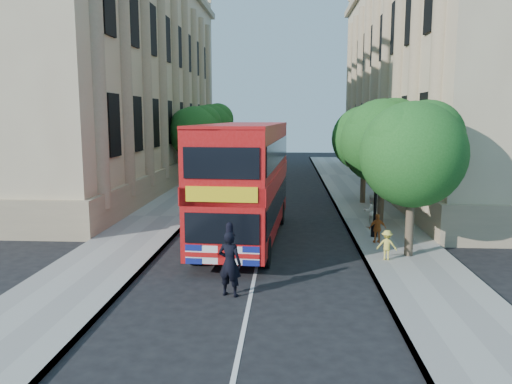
% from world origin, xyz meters
% --- Properties ---
extents(ground, '(120.00, 120.00, 0.00)m').
position_xyz_m(ground, '(0.00, 0.00, 0.00)').
color(ground, black).
rests_on(ground, ground).
extents(pavement_right, '(3.50, 80.00, 0.12)m').
position_xyz_m(pavement_right, '(5.75, 10.00, 0.06)').
color(pavement_right, gray).
rests_on(pavement_right, ground).
extents(pavement_left, '(3.50, 80.00, 0.12)m').
position_xyz_m(pavement_left, '(-5.75, 10.00, 0.06)').
color(pavement_left, gray).
rests_on(pavement_left, ground).
extents(building_right, '(12.00, 38.00, 18.00)m').
position_xyz_m(building_right, '(13.80, 24.00, 9.00)').
color(building_right, tan).
rests_on(building_right, ground).
extents(building_left, '(12.00, 38.00, 18.00)m').
position_xyz_m(building_left, '(-13.80, 24.00, 9.00)').
color(building_left, tan).
rests_on(building_left, ground).
extents(tree_right_near, '(4.00, 4.00, 6.08)m').
position_xyz_m(tree_right_near, '(5.84, 3.03, 4.25)').
color(tree_right_near, '#473828').
rests_on(tree_right_near, ground).
extents(tree_right_mid, '(4.20, 4.20, 6.37)m').
position_xyz_m(tree_right_mid, '(5.84, 9.03, 4.45)').
color(tree_right_mid, '#473828').
rests_on(tree_right_mid, ground).
extents(tree_right_far, '(4.00, 4.00, 6.15)m').
position_xyz_m(tree_right_far, '(5.84, 15.03, 4.31)').
color(tree_right_far, '#473828').
rests_on(tree_right_far, ground).
extents(tree_left_far, '(4.00, 4.00, 6.30)m').
position_xyz_m(tree_left_far, '(-5.96, 22.03, 4.44)').
color(tree_left_far, '#473828').
rests_on(tree_left_far, ground).
extents(tree_left_back, '(4.20, 4.20, 6.65)m').
position_xyz_m(tree_left_back, '(-5.96, 30.03, 4.71)').
color(tree_left_back, '#473828').
rests_on(tree_left_back, ground).
extents(lamp_post, '(0.32, 0.32, 5.16)m').
position_xyz_m(lamp_post, '(5.00, 6.00, 2.51)').
color(lamp_post, black).
rests_on(lamp_post, pavement_right).
extents(double_decker_bus, '(3.53, 11.05, 5.04)m').
position_xyz_m(double_decker_bus, '(-0.73, 5.40, 2.78)').
color(double_decker_bus, '#B00C0C').
rests_on(double_decker_bus, ground).
extents(box_van, '(2.58, 5.68, 3.18)m').
position_xyz_m(box_van, '(-1.79, 15.37, 1.55)').
color(box_van, black).
rests_on(box_van, ground).
extents(police_constable, '(0.86, 0.69, 2.04)m').
position_xyz_m(police_constable, '(-0.63, -1.49, 1.02)').
color(police_constable, black).
rests_on(police_constable, ground).
extents(woman_pedestrian, '(0.92, 0.80, 1.61)m').
position_xyz_m(woman_pedestrian, '(5.15, 7.87, 0.92)').
color(woman_pedestrian, silver).
rests_on(woman_pedestrian, pavement_right).
extents(child_a, '(0.76, 0.37, 1.24)m').
position_xyz_m(child_a, '(4.94, 4.89, 0.74)').
color(child_a, '#CA6423').
rests_on(child_a, pavement_right).
extents(child_b, '(0.81, 0.58, 1.13)m').
position_xyz_m(child_b, '(4.84, 2.35, 0.68)').
color(child_b, '#D7C649').
rests_on(child_b, pavement_right).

